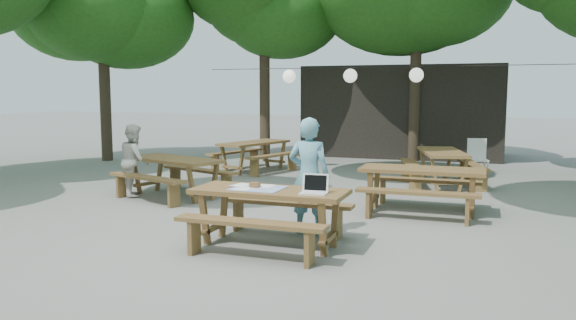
% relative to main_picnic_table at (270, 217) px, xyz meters
% --- Properties ---
extents(ground, '(80.00, 80.00, 0.00)m').
position_rel_main_picnic_table_xyz_m(ground, '(-0.45, 1.01, -0.39)').
color(ground, '#63635E').
rests_on(ground, ground).
extents(pavilion, '(6.00, 3.00, 2.80)m').
position_rel_main_picnic_table_xyz_m(pavilion, '(0.05, 11.51, 1.01)').
color(pavilion, black).
rests_on(pavilion, ground).
extents(main_picnic_table, '(2.00, 1.58, 0.75)m').
position_rel_main_picnic_table_xyz_m(main_picnic_table, '(0.00, 0.00, 0.00)').
color(main_picnic_table, brown).
rests_on(main_picnic_table, ground).
extents(picnic_table_nw, '(2.31, 2.11, 0.75)m').
position_rel_main_picnic_table_xyz_m(picnic_table_nw, '(-2.99, 2.59, 0.00)').
color(picnic_table_nw, brown).
rests_on(picnic_table_nw, ground).
extents(picnic_table_ne, '(2.01, 1.59, 0.75)m').
position_rel_main_picnic_table_xyz_m(picnic_table_ne, '(1.62, 2.73, 0.00)').
color(picnic_table_ne, brown).
rests_on(picnic_table_ne, ground).
extents(picnic_table_far_w, '(2.07, 2.28, 0.75)m').
position_rel_main_picnic_table_xyz_m(picnic_table_far_w, '(-2.97, 6.38, 0.00)').
color(picnic_table_far_w, brown).
rests_on(picnic_table_far_w, ground).
extents(picnic_table_far_e, '(2.00, 2.23, 0.75)m').
position_rel_main_picnic_table_xyz_m(picnic_table_far_e, '(1.71, 5.73, 0.00)').
color(picnic_table_far_e, brown).
rests_on(picnic_table_far_e, ground).
extents(woman, '(0.61, 0.41, 1.65)m').
position_rel_main_picnic_table_xyz_m(woman, '(0.28, 0.78, 0.44)').
color(woman, '#65A3B9').
rests_on(woman, ground).
extents(second_person, '(0.82, 0.85, 1.39)m').
position_rel_main_picnic_table_xyz_m(second_person, '(-3.78, 2.46, 0.31)').
color(second_person, white).
rests_on(second_person, ground).
extents(plastic_chair, '(0.52, 0.52, 0.90)m').
position_rel_main_picnic_table_xyz_m(plastic_chair, '(2.40, 7.32, -0.13)').
color(plastic_chair, white).
rests_on(plastic_chair, ground).
extents(laptop, '(0.35, 0.28, 0.24)m').
position_rel_main_picnic_table_xyz_m(laptop, '(0.63, -0.10, 0.42)').
color(laptop, white).
rests_on(laptop, main_picnic_table).
extents(tabletop_clutter, '(0.75, 0.57, 0.08)m').
position_rel_main_picnic_table_xyz_m(tabletop_clutter, '(-0.18, 0.01, 0.37)').
color(tabletop_clutter, '#3861C0').
rests_on(tabletop_clutter, main_picnic_table).
extents(paper_lanterns, '(9.00, 0.34, 0.38)m').
position_rel_main_picnic_table_xyz_m(paper_lanterns, '(-0.63, 7.01, 2.02)').
color(paper_lanterns, black).
rests_on(paper_lanterns, ground).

